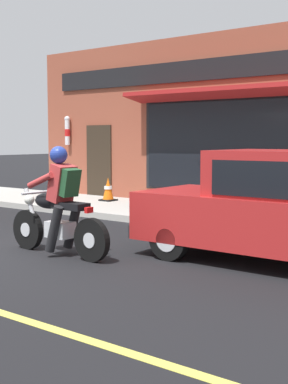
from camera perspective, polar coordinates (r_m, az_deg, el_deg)
The scene contains 7 objects.
ground_plane at distance 8.54m, azimuth -15.16°, elevation -6.16°, with size 80.00×80.00×0.00m, color black.
sidewalk_curb at distance 13.83m, azimuth -7.10°, elevation -1.22°, with size 2.60×22.00×0.14m, color #ADAAA3.
storefront_building at distance 13.55m, azimuth 3.99°, elevation 7.30°, with size 1.25×9.24×4.20m.
motorcycle_with_rider at distance 8.00m, azimuth -9.08°, elevation -1.91°, with size 0.56×2.02×1.62m.
car_hatchback at distance 7.59m, azimuth 13.78°, elevation -1.74°, with size 1.68×3.80×1.57m.
fire_hydrant at distance 12.02m, azimuth 9.97°, elevation 0.10°, with size 0.36×0.24×0.88m.
traffic_cone at distance 13.71m, azimuth -3.85°, elevation 0.27°, with size 0.36×0.36×0.60m.
Camera 1 is at (-5.02, -6.69, 1.73)m, focal length 50.00 mm.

